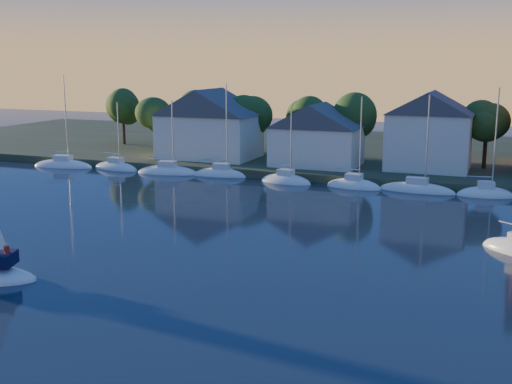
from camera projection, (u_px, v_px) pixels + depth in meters
The scene contains 8 objects.
ground at pixel (106, 374), 30.49m from camera, with size 260.00×260.00×0.00m, color black.
shoreline_land at pixel (386, 156), 98.92m from camera, with size 160.00×50.00×2.00m, color #2C3820.
wooden_dock at pixel (353, 182), 77.93m from camera, with size 120.00×3.00×1.00m, color brown.
clubhouse_west at pixel (209, 123), 90.02m from camera, with size 13.65×9.45×9.64m.
clubhouse_centre at pixel (317, 134), 83.58m from camera, with size 11.55×8.40×8.08m.
clubhouse_east at pixel (429, 130), 80.26m from camera, with size 10.50×8.40×9.80m.
tree_line at pixel (387, 116), 85.80m from camera, with size 93.40×5.40×8.90m.
moored_fleet at pixel (381, 188), 73.75m from camera, with size 95.50×2.40×12.05m.
Camera 1 is at (16.84, -23.59, 14.69)m, focal length 45.00 mm.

